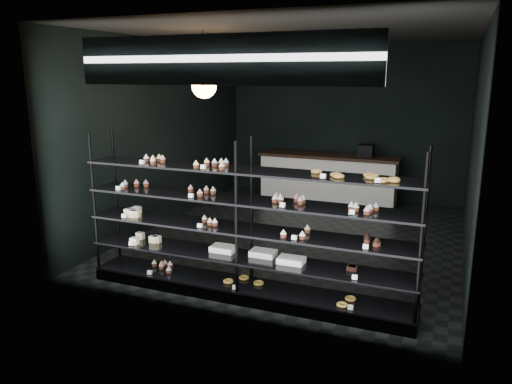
% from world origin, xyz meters
% --- Properties ---
extents(room, '(5.01, 6.01, 3.20)m').
position_xyz_m(room, '(0.00, 0.00, 1.60)').
color(room, black).
rests_on(room, ground).
extents(display_shelf, '(4.00, 0.50, 1.91)m').
position_xyz_m(display_shelf, '(0.04, -2.45, 0.63)').
color(display_shelf, black).
rests_on(display_shelf, room).
extents(signage, '(3.30, 0.05, 0.50)m').
position_xyz_m(signage, '(0.00, -2.93, 2.75)').
color(signage, '#0C1B40').
rests_on(signage, room).
extents(pendant_lamp, '(0.34, 0.34, 0.90)m').
position_xyz_m(pendant_lamp, '(-1.04, -1.27, 2.45)').
color(pendant_lamp, black).
rests_on(pendant_lamp, room).
extents(service_counter, '(2.90, 0.65, 1.23)m').
position_xyz_m(service_counter, '(-0.17, 2.50, 0.50)').
color(service_counter, white).
rests_on(service_counter, room).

